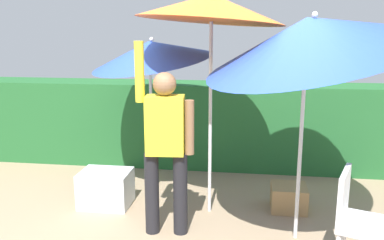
# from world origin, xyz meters

# --- Properties ---
(ground_plane) EXTENTS (24.00, 24.00, 0.00)m
(ground_plane) POSITION_xyz_m (0.00, 0.00, 0.00)
(ground_plane) COLOR #9E8466
(hedge_row) EXTENTS (8.00, 0.70, 1.22)m
(hedge_row) POSITION_xyz_m (0.00, 2.22, 0.61)
(hedge_row) COLOR #23602D
(hedge_row) RESTS_ON ground_plane
(umbrella_rainbow) EXTENTS (1.47, 1.44, 2.03)m
(umbrella_rainbow) POSITION_xyz_m (-0.59, 1.07, 1.72)
(umbrella_rainbow) COLOR silver
(umbrella_rainbow) RESTS_ON ground_plane
(umbrella_orange) EXTENTS (1.54, 1.53, 2.40)m
(umbrella_orange) POSITION_xyz_m (0.15, 0.60, 2.19)
(umbrella_orange) COLOR silver
(umbrella_orange) RESTS_ON ground_plane
(umbrella_yellow) EXTENTS (2.03, 1.97, 2.43)m
(umbrella_yellow) POSITION_xyz_m (1.06, 0.08, 1.92)
(umbrella_yellow) COLOR silver
(umbrella_yellow) RESTS_ON ground_plane
(person_vendor) EXTENTS (0.56, 0.25, 1.88)m
(person_vendor) POSITION_xyz_m (-0.22, 0.05, 0.93)
(person_vendor) COLOR black
(person_vendor) RESTS_ON ground_plane
(chair_plastic) EXTENTS (0.56, 0.56, 0.89)m
(chair_plastic) POSITION_xyz_m (1.45, -0.47, 0.51)
(chair_plastic) COLOR silver
(chair_plastic) RESTS_ON ground_plane
(cooler_box) EXTENTS (0.56, 0.43, 0.40)m
(cooler_box) POSITION_xyz_m (-1.04, 0.59, 0.20)
(cooler_box) COLOR silver
(cooler_box) RESTS_ON ground_plane
(crate_cardboard) EXTENTS (0.39, 0.37, 0.28)m
(crate_cardboard) POSITION_xyz_m (1.03, 0.76, 0.14)
(crate_cardboard) COLOR #9E7A4C
(crate_cardboard) RESTS_ON ground_plane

